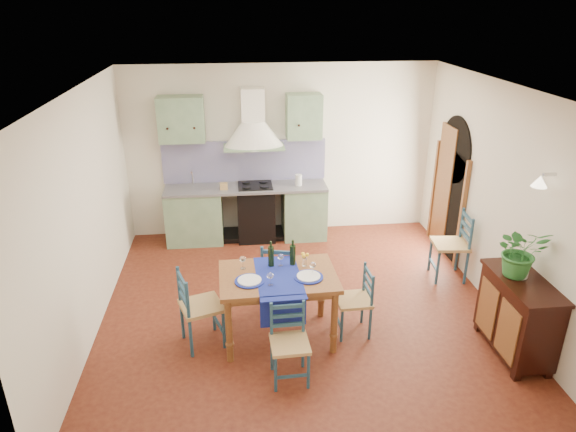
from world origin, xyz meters
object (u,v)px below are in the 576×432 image
object	(u,v)px
sideboard	(517,314)
potted_plant	(521,251)
dining_table	(279,283)
chair_near	(289,343)

from	to	relation	value
sideboard	potted_plant	distance (m)	0.72
dining_table	sideboard	distance (m)	2.66
dining_table	chair_near	world-z (taller)	dining_table
dining_table	chair_near	size ratio (longest dim) A/B	1.59
chair_near	potted_plant	size ratio (longest dim) A/B	1.46
potted_plant	dining_table	bearing A→B (deg)	170.04
sideboard	potted_plant	xyz separation A→B (m)	(-0.03, 0.11, 0.72)
dining_table	sideboard	size ratio (longest dim) A/B	1.28
chair_near	potted_plant	bearing A→B (deg)	5.81
sideboard	dining_table	bearing A→B (deg)	167.72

